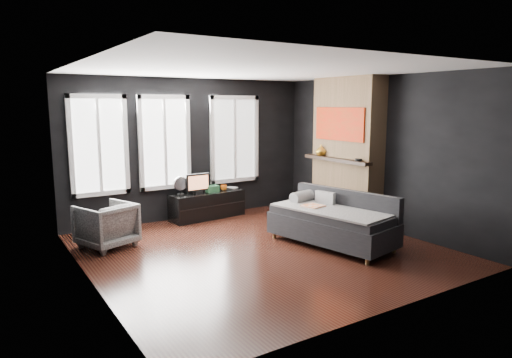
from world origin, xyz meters
TOP-DOWN VIEW (x-y plane):
  - floor at (0.00, 0.00)m, footprint 5.00×5.00m
  - ceiling at (0.00, 0.00)m, footprint 5.00×5.00m
  - wall_back at (0.00, 2.50)m, footprint 5.00×0.02m
  - wall_left at (-2.50, 0.00)m, footprint 0.02×5.00m
  - wall_right at (2.50, 0.00)m, footprint 0.02×5.00m
  - windows at (-0.45, 2.46)m, footprint 4.00×0.16m
  - fireplace at (2.30, 0.60)m, footprint 0.70×1.62m
  - sofa at (1.07, -0.40)m, footprint 1.37×2.14m
  - stripe_pillow at (1.22, -0.06)m, footprint 0.17×0.36m
  - armchair at (-1.95, 1.42)m, footprint 0.94×0.91m
  - media_console at (0.20, 2.24)m, footprint 1.53×0.61m
  - monitor at (-0.02, 2.19)m, footprint 0.50×0.14m
  - desk_fan at (-0.36, 2.21)m, footprint 0.27×0.27m
  - mug at (0.58, 2.26)m, footprint 0.14×0.12m
  - book at (0.74, 2.36)m, footprint 0.17×0.08m
  - storage_box at (0.30, 2.20)m, footprint 0.24×0.16m
  - mantel_vase at (2.05, 1.05)m, footprint 0.27×0.27m
  - mantel_clock at (2.05, 0.05)m, footprint 0.14×0.14m

SIDE VIEW (x-z plane):
  - floor at x=0.00m, z-range 0.00..0.00m
  - media_console at x=0.20m, z-range 0.00..0.51m
  - armchair at x=-1.95m, z-range 0.00..0.77m
  - sofa at x=1.07m, z-range 0.00..0.85m
  - storage_box at x=0.30m, z-range 0.51..0.64m
  - mug at x=0.58m, z-range 0.51..0.65m
  - stripe_pillow at x=1.22m, z-range 0.44..0.79m
  - book at x=0.74m, z-range 0.51..0.75m
  - desk_fan at x=-0.36m, z-range 0.51..0.89m
  - monitor at x=-0.02m, z-range 0.51..0.95m
  - mantel_clock at x=2.05m, z-range 1.23..1.27m
  - mantel_vase at x=2.05m, z-range 1.23..1.43m
  - wall_back at x=0.00m, z-range 0.00..2.70m
  - wall_left at x=-2.50m, z-range 0.00..2.70m
  - wall_right at x=2.50m, z-range 0.00..2.70m
  - fireplace at x=2.30m, z-range 0.00..2.70m
  - windows at x=-0.45m, z-range 1.50..3.26m
  - ceiling at x=0.00m, z-range 2.70..2.70m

